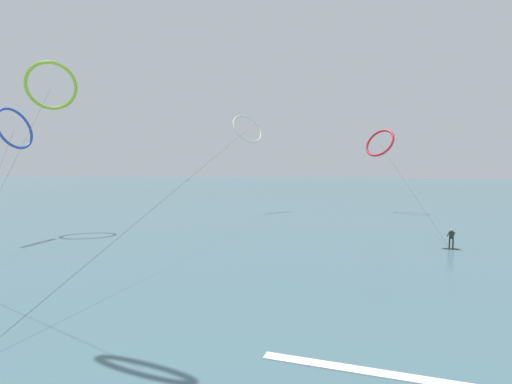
{
  "coord_description": "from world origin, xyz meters",
  "views": [
    {
      "loc": [
        4.84,
        -2.9,
        7.11
      ],
      "look_at": [
        0.0,
        19.99,
        5.46
      ],
      "focal_mm": 27.57,
      "sensor_mm": 36.0,
      "label": 1
    }
  ],
  "objects_px": {
    "surfer_charcoal": "(451,240)",
    "kite_crimson": "(380,143)",
    "kite_ivory": "(247,129)",
    "kite_lime": "(51,86)",
    "kite_cobalt": "(14,128)"
  },
  "relations": [
    {
      "from": "kite_ivory",
      "to": "kite_crimson",
      "type": "height_order",
      "value": "kite_ivory"
    },
    {
      "from": "kite_cobalt",
      "to": "kite_ivory",
      "type": "bearing_deg",
      "value": -30.81
    },
    {
      "from": "kite_lime",
      "to": "kite_crimson",
      "type": "xyz_separation_m",
      "value": [
        36.47,
        23.97,
        -5.28
      ]
    },
    {
      "from": "kite_ivory",
      "to": "kite_crimson",
      "type": "relative_size",
      "value": 1.78
    },
    {
      "from": "kite_ivory",
      "to": "kite_lime",
      "type": "bearing_deg",
      "value": -177.24
    },
    {
      "from": "surfer_charcoal",
      "to": "kite_cobalt",
      "type": "distance_m",
      "value": 41.03
    },
    {
      "from": "surfer_charcoal",
      "to": "kite_crimson",
      "type": "xyz_separation_m",
      "value": [
        -3.3,
        26.62,
        9.48
      ]
    },
    {
      "from": "surfer_charcoal",
      "to": "kite_lime",
      "type": "distance_m",
      "value": 42.51
    },
    {
      "from": "kite_cobalt",
      "to": "kite_ivory",
      "type": "distance_m",
      "value": 31.4
    },
    {
      "from": "kite_cobalt",
      "to": "kite_lime",
      "type": "xyz_separation_m",
      "value": [
        0.0,
        5.18,
        5.03
      ]
    },
    {
      "from": "kite_crimson",
      "to": "kite_lime",
      "type": "bearing_deg",
      "value": -105.67
    },
    {
      "from": "kite_ivory",
      "to": "kite_crimson",
      "type": "bearing_deg",
      "value": -41.26
    },
    {
      "from": "kite_cobalt",
      "to": "kite_lime",
      "type": "distance_m",
      "value": 7.22
    },
    {
      "from": "kite_lime",
      "to": "kite_crimson",
      "type": "bearing_deg",
      "value": 175.66
    },
    {
      "from": "kite_ivory",
      "to": "surfer_charcoal",
      "type": "bearing_deg",
      "value": -95.15
    }
  ]
}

